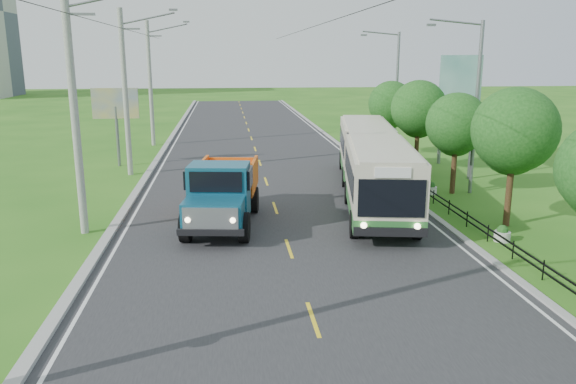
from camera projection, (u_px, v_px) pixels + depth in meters
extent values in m
plane|color=#296618|center=(313.00, 320.00, 15.79)|extent=(240.00, 240.00, 0.00)
cube|color=#28282B|center=(264.00, 175.00, 35.10)|extent=(14.00, 120.00, 0.02)
cube|color=#9E9E99|center=(146.00, 176.00, 34.31)|extent=(0.40, 120.00, 0.15)
cube|color=#9E9E99|center=(375.00, 171.00, 35.87)|extent=(0.30, 120.00, 0.10)
cube|color=silver|center=(156.00, 177.00, 34.38)|extent=(0.12, 120.00, 0.00)
cube|color=silver|center=(368.00, 172.00, 35.82)|extent=(0.12, 120.00, 0.00)
cube|color=yellow|center=(313.00, 319.00, 15.79)|extent=(0.12, 2.20, 0.00)
cube|color=black|center=(420.00, 189.00, 30.11)|extent=(0.04, 40.00, 0.60)
cylinder|color=gray|center=(74.00, 113.00, 22.41)|extent=(0.32, 0.32, 10.00)
cube|color=slate|center=(79.00, 14.00, 21.57)|extent=(1.20, 0.10, 0.10)
cylinder|color=gray|center=(125.00, 94.00, 34.00)|extent=(0.32, 0.32, 10.00)
cube|color=slate|center=(130.00, 29.00, 33.16)|extent=(1.20, 0.10, 0.10)
cube|color=slate|center=(173.00, 10.00, 33.18)|extent=(0.50, 0.18, 0.12)
cylinder|color=gray|center=(150.00, 84.00, 45.59)|extent=(0.32, 0.32, 10.00)
cube|color=slate|center=(154.00, 36.00, 44.75)|extent=(1.20, 0.10, 0.10)
cube|color=slate|center=(186.00, 22.00, 44.77)|extent=(0.50, 0.18, 0.12)
cylinder|color=#382314|center=(509.00, 188.00, 24.18)|extent=(0.28, 0.28, 3.36)
sphere|color=#164614|center=(515.00, 130.00, 23.59)|extent=(3.60, 3.60, 3.60)
sphere|color=#164614|center=(512.00, 145.00, 24.26)|extent=(2.64, 2.64, 2.64)
cylinder|color=#382314|center=(454.00, 166.00, 30.02)|extent=(0.28, 0.28, 3.02)
sphere|color=#164614|center=(457.00, 123.00, 29.48)|extent=(3.24, 3.24, 3.24)
sphere|color=#164614|center=(456.00, 134.00, 30.14)|extent=(2.38, 2.38, 2.38)
cylinder|color=#382314|center=(417.00, 146.00, 35.78)|extent=(0.28, 0.28, 3.25)
sphere|color=#164614|center=(419.00, 108.00, 35.21)|extent=(3.48, 3.48, 3.48)
sphere|color=#164614|center=(419.00, 118.00, 35.88)|extent=(2.55, 2.55, 2.55)
cylinder|color=#382314|center=(390.00, 135.00, 41.60)|extent=(0.28, 0.28, 3.08)
sphere|color=#164614|center=(391.00, 104.00, 41.05)|extent=(3.30, 3.30, 3.30)
sphere|color=#164614|center=(391.00, 112.00, 41.71)|extent=(2.42, 2.42, 2.42)
cylinder|color=slate|center=(476.00, 110.00, 29.42)|extent=(0.20, 0.20, 9.00)
cylinder|color=slate|center=(456.00, 22.00, 28.23)|extent=(2.80, 0.10, 0.34)
cube|color=slate|center=(431.00, 25.00, 28.13)|extent=(0.45, 0.16, 0.12)
cylinder|color=slate|center=(397.00, 93.00, 42.94)|extent=(0.20, 0.20, 9.00)
cylinder|color=slate|center=(381.00, 33.00, 41.75)|extent=(2.80, 0.10, 0.34)
cube|color=slate|center=(364.00, 35.00, 41.65)|extent=(0.45, 0.16, 0.12)
cylinder|color=silver|center=(502.00, 236.00, 22.47)|extent=(0.64, 0.64, 0.40)
sphere|color=#164614|center=(503.00, 230.00, 22.41)|extent=(0.44, 0.44, 0.44)
cylinder|color=silver|center=(431.00, 190.00, 30.19)|extent=(0.64, 0.64, 0.40)
sphere|color=#164614|center=(431.00, 186.00, 30.14)|extent=(0.44, 0.44, 0.44)
cylinder|color=silver|center=(389.00, 163.00, 37.92)|extent=(0.64, 0.64, 0.40)
sphere|color=#164614|center=(389.00, 159.00, 37.86)|extent=(0.44, 0.44, 0.44)
cylinder|color=slate|center=(118.00, 137.00, 37.47)|extent=(0.20, 0.20, 4.00)
cube|color=yellow|center=(115.00, 103.00, 36.95)|extent=(3.00, 0.15, 2.00)
cylinder|color=slate|center=(472.00, 138.00, 33.43)|extent=(0.24, 0.24, 5.00)
cylinder|color=slate|center=(441.00, 127.00, 38.26)|extent=(0.24, 0.24, 5.00)
cube|color=#144C47|center=(459.00, 80.00, 35.07)|extent=(0.20, 6.00, 3.00)
cube|color=#2A6B2E|center=(379.00, 201.00, 25.19)|extent=(4.16, 8.69, 0.61)
cube|color=beige|center=(381.00, 171.00, 24.86)|extent=(4.16, 8.69, 2.14)
cube|color=black|center=(381.00, 171.00, 24.86)|extent=(4.09, 8.04, 1.06)
cube|color=#2A6B2E|center=(365.00, 163.00, 34.08)|extent=(4.06, 8.14, 0.61)
cube|color=beige|center=(365.00, 141.00, 33.75)|extent=(4.06, 8.14, 2.14)
cube|color=black|center=(365.00, 141.00, 33.75)|extent=(3.99, 7.49, 1.06)
cube|color=#4C4C4C|center=(371.00, 159.00, 29.51)|extent=(2.76, 1.54, 2.64)
cube|color=black|center=(392.00, 198.00, 20.84)|extent=(2.47, 0.49, 1.44)
cylinder|color=black|center=(354.00, 224.00, 22.80)|extent=(0.55, 1.20, 1.16)
cylinder|color=black|center=(417.00, 225.00, 22.65)|extent=(0.55, 1.20, 1.16)
cylinder|color=black|center=(348.00, 193.00, 28.08)|extent=(0.55, 1.20, 1.16)
cylinder|color=black|center=(399.00, 193.00, 27.93)|extent=(0.55, 1.20, 1.16)
cylinder|color=black|center=(345.00, 177.00, 31.74)|extent=(0.55, 1.20, 1.16)
cylinder|color=black|center=(390.00, 177.00, 31.60)|extent=(0.55, 1.20, 1.16)
cylinder|color=black|center=(342.00, 161.00, 36.70)|extent=(0.55, 1.20, 1.16)
cylinder|color=black|center=(381.00, 161.00, 36.56)|extent=(0.55, 1.20, 1.16)
cube|color=navy|center=(214.00, 214.00, 21.91)|extent=(2.52, 1.86, 1.11)
cube|color=navy|center=(219.00, 190.00, 23.40)|extent=(2.67, 2.10, 2.22)
cube|color=black|center=(219.00, 177.00, 23.27)|extent=(2.86, 1.80, 0.78)
cube|color=black|center=(223.00, 209.00, 24.51)|extent=(2.01, 6.76, 0.28)
cube|color=#ED5216|center=(228.00, 175.00, 26.08)|extent=(2.99, 3.65, 1.44)
cylinder|color=black|center=(186.00, 227.00, 22.30)|extent=(0.55, 1.26, 1.22)
cylinder|color=black|center=(244.00, 227.00, 22.24)|extent=(0.55, 1.26, 1.22)
cylinder|color=black|center=(205.00, 199.00, 26.62)|extent=(0.55, 1.26, 1.22)
cylinder|color=black|center=(254.00, 200.00, 26.56)|extent=(0.55, 1.26, 1.22)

